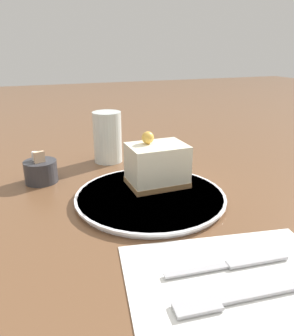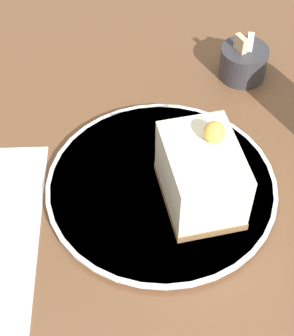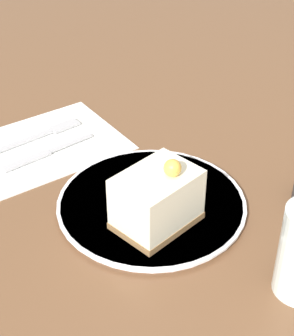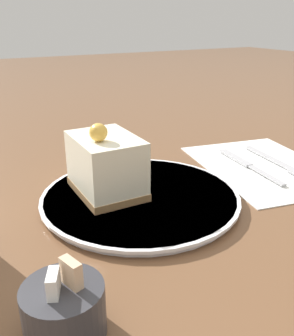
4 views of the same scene
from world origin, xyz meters
name	(u,v)px [view 4 (image 4 of 4)]	position (x,y,z in m)	size (l,w,h in m)	color
ground_plane	(158,197)	(0.00, 0.00, 0.00)	(4.00, 4.00, 0.00)	brown
plate	(139,196)	(0.03, 0.00, 0.01)	(0.27, 0.27, 0.01)	white
cake_slice	(106,165)	(0.06, -0.03, 0.05)	(0.08, 0.11, 0.10)	olive
napkin	(264,166)	(-0.21, -0.01, 0.00)	(0.24, 0.29, 0.00)	white
fork	(284,165)	(-0.24, 0.01, 0.01)	(0.03, 0.17, 0.00)	#B2B2B7
knife	(244,163)	(-0.19, -0.03, 0.01)	(0.03, 0.16, 0.00)	#B2B2B7
sugar_bowl	(64,310)	(0.18, 0.18, 0.02)	(0.07, 0.07, 0.07)	#333338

